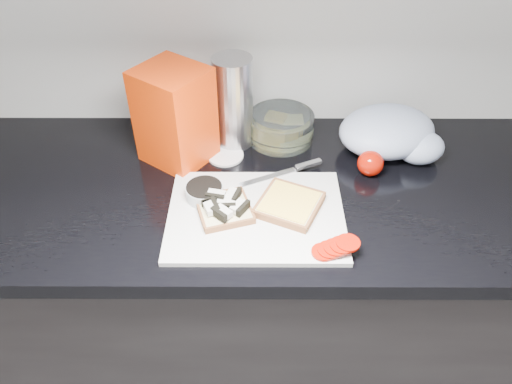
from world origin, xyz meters
TOP-DOWN VIEW (x-y plane):
  - base_cabinet at (0.00, 1.20)m, footprint 3.50×0.60m
  - countertop at (0.00, 1.20)m, footprint 3.50×0.64m
  - cutting_board at (-0.07, 1.08)m, footprint 0.40×0.30m
  - bread_left at (-0.14, 1.09)m, footprint 0.15×0.15m
  - bread_right at (0.01, 1.10)m, footprint 0.18×0.18m
  - tomato_slices at (0.10, 0.97)m, footprint 0.11×0.07m
  - knife at (0.02, 1.24)m, footprint 0.21×0.11m
  - seed_tub at (-0.19, 1.14)m, footprint 0.09×0.09m
  - tub_lid at (-0.15, 1.31)m, footprint 0.12×0.12m
  - glass_bowl at (0.00, 1.40)m, footprint 0.18×0.18m
  - bread_bag at (-0.27, 1.31)m, footprint 0.21×0.21m
  - steel_canister at (-0.13, 1.38)m, footprint 0.10×0.10m
  - grocery_bag at (0.29, 1.34)m, footprint 0.31×0.27m
  - whole_tomatoes at (0.22, 1.24)m, footprint 0.07×0.07m

SIDE VIEW (x-z plane):
  - base_cabinet at x=0.00m, z-range 0.00..0.86m
  - countertop at x=0.00m, z-range 0.86..0.90m
  - tub_lid at x=-0.15m, z-range 0.90..0.91m
  - cutting_board at x=-0.07m, z-range 0.90..0.91m
  - knife at x=0.02m, z-range 0.91..0.92m
  - bread_right at x=0.01m, z-range 0.91..0.93m
  - tomato_slices at x=0.10m, z-range 0.91..0.93m
  - bread_left at x=-0.14m, z-range 0.91..0.94m
  - seed_tub at x=-0.19m, z-range 0.90..0.95m
  - whole_tomatoes at x=0.22m, z-range 0.90..0.97m
  - glass_bowl at x=0.00m, z-range 0.90..0.97m
  - grocery_bag at x=0.29m, z-range 0.90..1.01m
  - steel_canister at x=-0.13m, z-range 0.90..1.15m
  - bread_bag at x=-0.27m, z-range 0.90..1.15m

